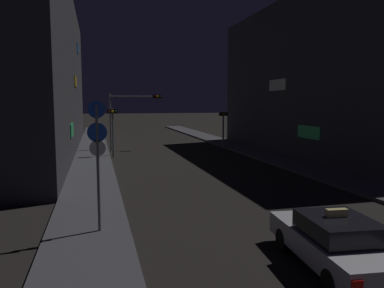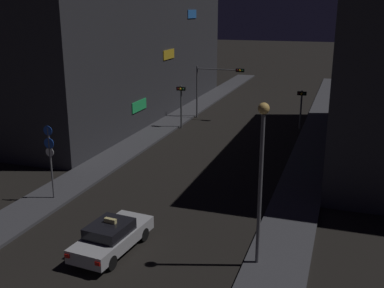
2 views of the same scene
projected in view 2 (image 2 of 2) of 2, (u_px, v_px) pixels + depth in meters
name	position (u px, v px, depth m)	size (l,w,h in m)	color
sidewalk_left	(173.00, 121.00, 44.39)	(2.70, 66.43, 0.17)	#424247
sidewalk_right	(317.00, 133.00, 40.25)	(2.70, 66.43, 0.17)	#424247
building_facade_left	(128.00, 48.00, 46.55)	(8.78, 35.67, 13.37)	#333338
taxi	(112.00, 236.00, 20.57)	(2.19, 4.59, 1.62)	#B7B7BC
traffic_light_overhead	(215.00, 81.00, 44.61)	(4.77, 0.41, 5.12)	slate
traffic_light_left_kerb	(181.00, 98.00, 41.30)	(0.80, 0.42, 3.88)	slate
traffic_light_right_kerb	(301.00, 102.00, 41.10)	(0.80, 0.41, 3.50)	slate
sign_pole_left	(50.00, 155.00, 25.50)	(0.62, 0.10, 4.21)	slate
street_lamp_near_block	(261.00, 162.00, 18.29)	(0.46, 0.46, 6.87)	slate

